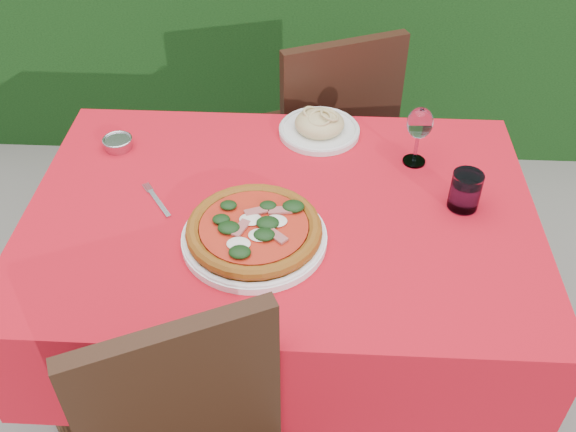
{
  "coord_description": "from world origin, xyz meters",
  "views": [
    {
      "loc": [
        0.08,
        -1.2,
        1.78
      ],
      "look_at": [
        0.02,
        -0.05,
        0.77
      ],
      "focal_mm": 40.0,
      "sensor_mm": 36.0,
      "label": 1
    }
  ],
  "objects_px": {
    "pizza_plate": "(254,232)",
    "wine_glass": "(420,125)",
    "chair_far": "(328,133)",
    "steel_ramekin": "(118,144)",
    "fork": "(159,203)",
    "water_glass": "(465,192)",
    "pasta_plate": "(319,126)"
  },
  "relations": [
    {
      "from": "pasta_plate",
      "to": "steel_ramekin",
      "type": "height_order",
      "value": "pasta_plate"
    },
    {
      "from": "pizza_plate",
      "to": "fork",
      "type": "relative_size",
      "value": 2.09
    },
    {
      "from": "chair_far",
      "to": "pizza_plate",
      "type": "relative_size",
      "value": 2.69
    },
    {
      "from": "pizza_plate",
      "to": "wine_glass",
      "type": "relative_size",
      "value": 2.02
    },
    {
      "from": "wine_glass",
      "to": "steel_ramekin",
      "type": "xyz_separation_m",
      "value": [
        -0.81,
        0.02,
        -0.1
      ]
    },
    {
      "from": "pizza_plate",
      "to": "pasta_plate",
      "type": "height_order",
      "value": "pasta_plate"
    },
    {
      "from": "fork",
      "to": "pasta_plate",
      "type": "bearing_deg",
      "value": 5.74
    },
    {
      "from": "chair_far",
      "to": "pasta_plate",
      "type": "xyz_separation_m",
      "value": [
        -0.03,
        -0.34,
        0.25
      ]
    },
    {
      "from": "fork",
      "to": "steel_ramekin",
      "type": "height_order",
      "value": "steel_ramekin"
    },
    {
      "from": "fork",
      "to": "steel_ramekin",
      "type": "relative_size",
      "value": 2.15
    },
    {
      "from": "chair_far",
      "to": "steel_ramekin",
      "type": "height_order",
      "value": "chair_far"
    },
    {
      "from": "fork",
      "to": "wine_glass",
      "type": "bearing_deg",
      "value": -16.8
    },
    {
      "from": "water_glass",
      "to": "steel_ramekin",
      "type": "bearing_deg",
      "value": 167.44
    },
    {
      "from": "pizza_plate",
      "to": "water_glass",
      "type": "distance_m",
      "value": 0.53
    },
    {
      "from": "chair_far",
      "to": "wine_glass",
      "type": "relative_size",
      "value": 5.42
    },
    {
      "from": "water_glass",
      "to": "steel_ramekin",
      "type": "height_order",
      "value": "water_glass"
    },
    {
      "from": "wine_glass",
      "to": "fork",
      "type": "relative_size",
      "value": 1.03
    },
    {
      "from": "pizza_plate",
      "to": "pasta_plate",
      "type": "distance_m",
      "value": 0.48
    },
    {
      "from": "chair_far",
      "to": "water_glass",
      "type": "relative_size",
      "value": 9.21
    },
    {
      "from": "wine_glass",
      "to": "fork",
      "type": "bearing_deg",
      "value": -162.19
    },
    {
      "from": "steel_ramekin",
      "to": "chair_far",
      "type": "bearing_deg",
      "value": 37.14
    },
    {
      "from": "pasta_plate",
      "to": "steel_ramekin",
      "type": "relative_size",
      "value": 3.05
    },
    {
      "from": "pasta_plate",
      "to": "steel_ramekin",
      "type": "distance_m",
      "value": 0.56
    },
    {
      "from": "pizza_plate",
      "to": "wine_glass",
      "type": "bearing_deg",
      "value": 39.48
    },
    {
      "from": "pizza_plate",
      "to": "pasta_plate",
      "type": "relative_size",
      "value": 1.47
    },
    {
      "from": "water_glass",
      "to": "pasta_plate",
      "type": "bearing_deg",
      "value": 139.69
    },
    {
      "from": "pasta_plate",
      "to": "fork",
      "type": "bearing_deg",
      "value": -139.65
    },
    {
      "from": "water_glass",
      "to": "fork",
      "type": "height_order",
      "value": "water_glass"
    },
    {
      "from": "chair_far",
      "to": "wine_glass",
      "type": "xyz_separation_m",
      "value": [
        0.22,
        -0.47,
        0.34
      ]
    },
    {
      "from": "pasta_plate",
      "to": "wine_glass",
      "type": "height_order",
      "value": "wine_glass"
    },
    {
      "from": "chair_far",
      "to": "fork",
      "type": "height_order",
      "value": "chair_far"
    },
    {
      "from": "fork",
      "to": "pizza_plate",
      "type": "bearing_deg",
      "value": -60.59
    }
  ]
}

